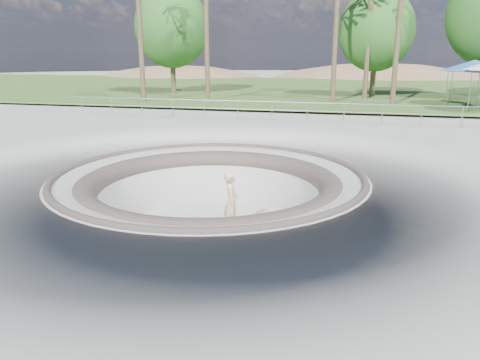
% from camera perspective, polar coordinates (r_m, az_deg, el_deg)
% --- Properties ---
extents(ground, '(180.00, 180.00, 0.00)m').
position_cam_1_polar(ground, '(15.44, -3.74, 0.61)').
color(ground, '#B0B0AA').
rests_on(ground, ground).
extents(skate_bowl, '(14.00, 14.00, 4.10)m').
position_cam_1_polar(skate_bowl, '(16.01, -3.62, -5.73)').
color(skate_bowl, '#B0B0AA').
rests_on(skate_bowl, ground).
extents(grass_strip, '(180.00, 36.00, 0.12)m').
position_cam_1_polar(grass_strip, '(48.59, 8.41, 10.94)').
color(grass_strip, '#386026').
rests_on(grass_strip, ground).
extents(distant_hills, '(103.20, 45.00, 28.60)m').
position_cam_1_polar(distant_hills, '(72.25, 12.95, 6.39)').
color(distant_hills, brown).
rests_on(distant_hills, ground).
extents(safety_railing, '(25.00, 0.06, 1.03)m').
position_cam_1_polar(safety_railing, '(26.82, 3.91, 8.47)').
color(safety_railing, gray).
rests_on(safety_railing, ground).
extents(skateboard, '(0.87, 0.55, 0.09)m').
position_cam_1_polar(skateboard, '(15.74, -1.06, -6.09)').
color(skateboard, '#98613C').
rests_on(skateboard, ground).
extents(skater, '(0.64, 0.82, 2.00)m').
position_cam_1_polar(skater, '(15.40, -1.08, -2.57)').
color(skater, beige).
rests_on(skater, skateboard).
extents(canopy_blue, '(5.86, 5.86, 3.08)m').
position_cam_1_polar(canopy_blue, '(36.30, 26.68, 12.37)').
color(canopy_blue, gray).
rests_on(canopy_blue, ground).
extents(bushy_tree_left, '(6.45, 5.86, 9.30)m').
position_cam_1_polar(bushy_tree_left, '(42.96, -8.37, 18.00)').
color(bushy_tree_left, brown).
rests_on(bushy_tree_left, ground).
extents(bushy_tree_mid, '(6.00, 5.45, 8.65)m').
position_cam_1_polar(bushy_tree_mid, '(40.78, 16.30, 17.14)').
color(bushy_tree_mid, brown).
rests_on(bushy_tree_mid, ground).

